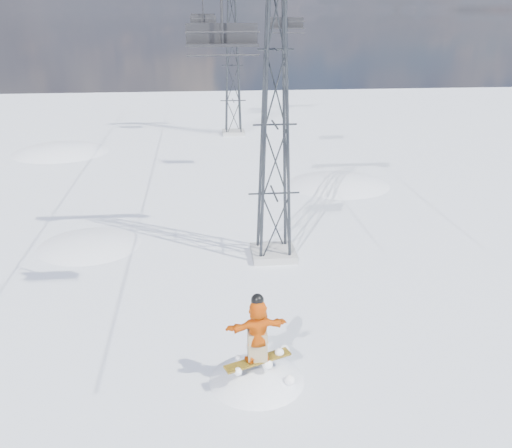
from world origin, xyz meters
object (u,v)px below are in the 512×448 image
at_px(lift_tower_far, 233,66).
at_px(snowboarder_jump, 257,428).
at_px(lift_tower_near, 275,125).
at_px(lift_chair_near, 222,37).

distance_m(lift_tower_far, snowboarder_jump, 34.12).
relative_size(lift_tower_near, lift_tower_far, 1.00).
bearing_deg(snowboarder_jump, lift_tower_near, 79.33).
bearing_deg(snowboarder_jump, lift_chair_near, 102.20).
distance_m(lift_tower_far, lift_chair_near, 30.70).
bearing_deg(lift_tower_far, snowboarder_jump, -92.70).
xyz_separation_m(lift_tower_far, snowboarder_jump, (-1.57, -33.34, -7.09)).
height_order(lift_tower_near, lift_tower_far, same).
bearing_deg(lift_chair_near, lift_tower_far, 85.86).
distance_m(snowboarder_jump, lift_chair_near, 10.95).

